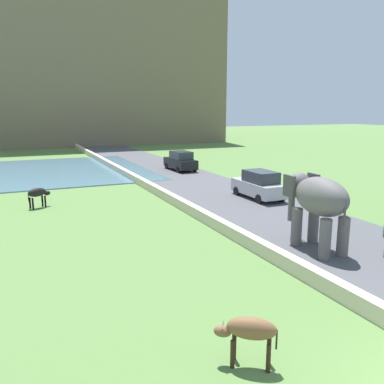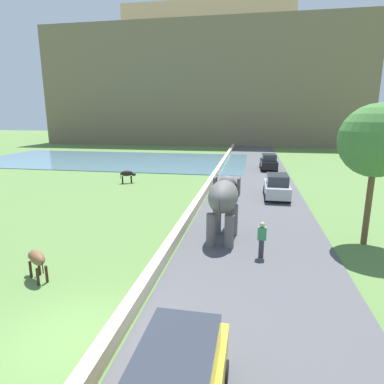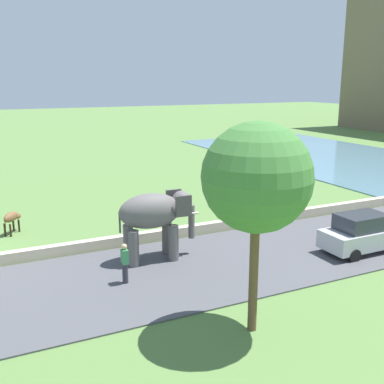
% 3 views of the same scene
% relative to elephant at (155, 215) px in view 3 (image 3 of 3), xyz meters
% --- Properties ---
extents(road_surface, '(7.00, 120.00, 0.06)m').
position_rel_elephant_xyz_m(road_surface, '(1.56, 11.88, -2.01)').
color(road_surface, '#4C4C51').
rests_on(road_surface, ground).
extents(barrier_wall, '(0.40, 110.00, 0.54)m').
position_rel_elephant_xyz_m(barrier_wall, '(-2.24, 9.88, -1.77)').
color(barrier_wall, beige).
rests_on(barrier_wall, ground).
extents(lake, '(36.00, 18.00, 0.08)m').
position_rel_elephant_xyz_m(lake, '(-17.44, 26.14, -2.00)').
color(lake, slate).
rests_on(lake, ground).
extents(elephant, '(1.53, 3.50, 2.99)m').
position_rel_elephant_xyz_m(elephant, '(0.00, 0.00, 0.00)').
color(elephant, '#605B5B').
rests_on(elephant, ground).
extents(person_beside_elephant, '(0.36, 0.22, 1.63)m').
position_rel_elephant_xyz_m(person_beside_elephant, '(1.79, -1.95, -1.16)').
color(person_beside_elephant, '#33333D').
rests_on(person_beside_elephant, ground).
extents(car_silver, '(1.80, 4.00, 1.80)m').
position_rel_elephant_xyz_m(car_silver, '(3.14, 8.78, -1.14)').
color(car_silver, '#B7B7BC').
rests_on(car_silver, ground).
extents(cow_brown, '(1.31, 1.09, 1.15)m').
position_rel_elephant_xyz_m(cow_brown, '(-6.41, -5.31, -1.20)').
color(cow_brown, brown).
rests_on(cow_brown, ground).
extents(cow_black, '(1.39, 0.93, 1.15)m').
position_rel_elephant_xyz_m(cow_black, '(-9.64, 12.05, -1.20)').
color(cow_black, black).
rests_on(cow_black, ground).
extents(tree_mid, '(3.27, 3.27, 6.51)m').
position_rel_elephant_xyz_m(tree_mid, '(6.66, 0.63, 2.81)').
color(tree_mid, brown).
rests_on(tree_mid, ground).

